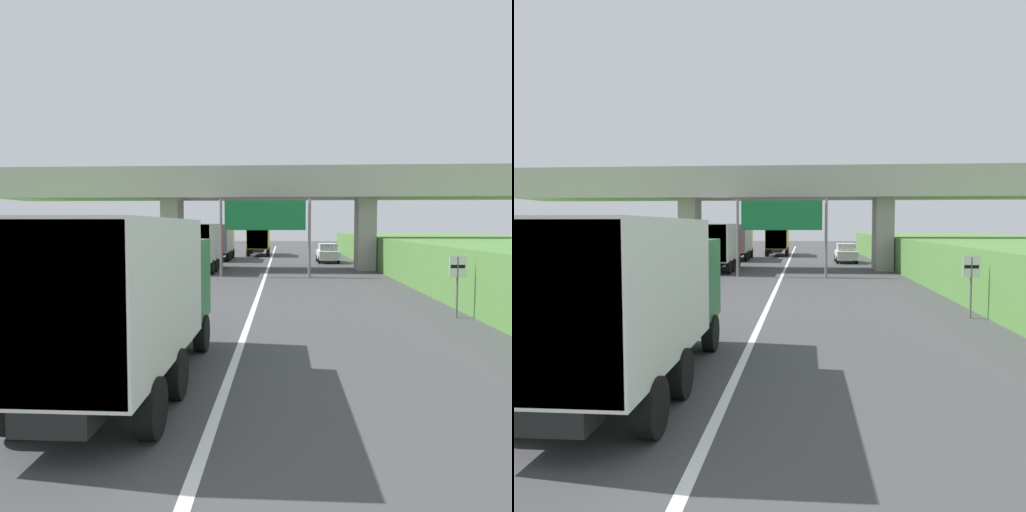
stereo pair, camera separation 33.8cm
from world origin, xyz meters
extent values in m
cube|color=white|center=(0.00, 27.20, 0.00)|extent=(0.20, 94.41, 0.01)
cube|color=#ADA89E|center=(0.00, 34.01, 5.87)|extent=(40.00, 4.80, 1.10)
cube|color=#ADA89E|center=(0.00, 31.79, 6.97)|extent=(40.00, 0.36, 1.10)
cube|color=#ADA89E|center=(0.00, 36.23, 6.97)|extent=(40.00, 0.36, 1.10)
cube|color=#9F9A91|center=(-7.28, 34.01, 2.66)|extent=(1.30, 2.20, 5.32)
cube|color=#9F9A91|center=(7.28, 34.01, 2.66)|extent=(1.30, 2.20, 5.32)
cylinder|color=slate|center=(-2.85, 28.71, 2.51)|extent=(0.18, 0.18, 5.02)
cylinder|color=slate|center=(2.85, 28.71, 2.51)|extent=(0.18, 0.18, 5.02)
cube|color=#167238|center=(0.00, 28.71, 3.97)|extent=(5.20, 0.12, 1.90)
cube|color=white|center=(0.00, 28.70, 3.97)|extent=(4.89, 0.01, 1.67)
cylinder|color=slate|center=(7.40, 15.66, 1.10)|extent=(0.08, 0.08, 2.20)
cube|color=white|center=(7.40, 15.64, 1.85)|extent=(0.60, 0.03, 0.76)
cube|color=black|center=(7.40, 15.63, 1.85)|extent=(0.50, 0.01, 0.12)
cube|color=black|center=(-1.94, 8.06, 0.66)|extent=(1.10, 7.30, 0.36)
cube|color=#236B38|center=(-1.94, 10.66, 1.89)|extent=(2.10, 2.10, 2.10)
cube|color=#2D3842|center=(-1.94, 11.68, 2.19)|extent=(1.89, 0.06, 0.90)
cube|color=silver|center=(-1.94, 7.01, 2.14)|extent=(2.30, 5.20, 2.60)
cube|color=#A8A8A4|center=(-1.94, 4.43, 2.14)|extent=(2.21, 0.04, 2.50)
cylinder|color=black|center=(-2.91, 10.66, 0.48)|extent=(0.30, 0.96, 0.96)
cylinder|color=black|center=(-0.97, 10.66, 0.48)|extent=(0.30, 0.96, 0.96)
cylinder|color=black|center=(-3.01, 5.58, 0.48)|extent=(0.30, 0.96, 0.96)
cylinder|color=black|center=(-0.87, 5.58, 0.48)|extent=(0.30, 0.96, 0.96)
cylinder|color=black|center=(-3.01, 7.27, 0.48)|extent=(0.30, 0.96, 0.96)
cylinder|color=black|center=(-0.87, 7.27, 0.48)|extent=(0.30, 0.96, 0.96)
cube|color=black|center=(-1.52, 51.05, 0.66)|extent=(1.10, 7.30, 0.36)
cube|color=gold|center=(-1.52, 53.65, 1.89)|extent=(2.10, 2.10, 2.10)
cube|color=#2D3842|center=(-1.52, 54.67, 2.19)|extent=(1.89, 0.06, 0.90)
cube|color=gold|center=(-1.52, 50.00, 2.14)|extent=(2.30, 5.20, 2.60)
cube|color=#A88D16|center=(-1.52, 47.42, 2.14)|extent=(2.21, 0.04, 2.50)
cylinder|color=black|center=(-2.49, 53.65, 0.48)|extent=(0.30, 0.96, 0.96)
cylinder|color=black|center=(-0.55, 53.65, 0.48)|extent=(0.30, 0.96, 0.96)
cylinder|color=black|center=(-2.59, 48.57, 0.48)|extent=(0.30, 0.96, 0.96)
cylinder|color=black|center=(-0.45, 48.57, 0.48)|extent=(0.30, 0.96, 0.96)
cylinder|color=black|center=(-2.59, 50.26, 0.48)|extent=(0.30, 0.96, 0.96)
cylinder|color=black|center=(-0.45, 50.26, 0.48)|extent=(0.30, 0.96, 0.96)
cube|color=black|center=(-4.75, 32.69, 0.66)|extent=(1.10, 7.30, 0.36)
cube|color=red|center=(-4.75, 35.29, 1.89)|extent=(2.10, 2.10, 2.10)
cube|color=#2D3842|center=(-4.75, 36.31, 2.19)|extent=(1.89, 0.06, 0.90)
cube|color=silver|center=(-4.75, 31.64, 2.14)|extent=(2.30, 5.20, 2.60)
cube|color=#A8A8A4|center=(-4.75, 29.06, 2.14)|extent=(2.21, 0.04, 2.50)
cylinder|color=black|center=(-5.72, 35.29, 0.48)|extent=(0.30, 0.96, 0.96)
cylinder|color=black|center=(-3.78, 35.29, 0.48)|extent=(0.30, 0.96, 0.96)
cylinder|color=black|center=(-5.82, 30.21, 0.48)|extent=(0.30, 0.96, 0.96)
cylinder|color=black|center=(-3.68, 30.21, 0.48)|extent=(0.30, 0.96, 0.96)
cylinder|color=black|center=(-5.82, 31.90, 0.48)|extent=(0.30, 0.96, 0.96)
cylinder|color=black|center=(-3.68, 31.90, 0.48)|extent=(0.30, 0.96, 0.96)
cube|color=black|center=(-4.98, 43.95, 0.66)|extent=(1.10, 7.30, 0.36)
cube|color=#B2B5B7|center=(-4.98, 46.55, 1.89)|extent=(2.10, 2.10, 2.10)
cube|color=#2D3842|center=(-4.98, 47.57, 2.19)|extent=(1.89, 0.06, 0.90)
cube|color=#B2B5B7|center=(-4.98, 42.90, 2.14)|extent=(2.30, 5.20, 2.60)
cube|color=gray|center=(-4.98, 40.32, 2.14)|extent=(2.21, 0.04, 2.50)
cylinder|color=black|center=(-5.95, 46.55, 0.48)|extent=(0.30, 0.96, 0.96)
cylinder|color=black|center=(-4.01, 46.55, 0.48)|extent=(0.30, 0.96, 0.96)
cylinder|color=black|center=(-6.05, 41.47, 0.48)|extent=(0.30, 0.96, 0.96)
cylinder|color=black|center=(-3.91, 41.47, 0.48)|extent=(0.30, 0.96, 0.96)
cylinder|color=black|center=(-6.05, 43.16, 0.48)|extent=(0.30, 0.96, 0.96)
cylinder|color=black|center=(-3.91, 43.16, 0.48)|extent=(0.30, 0.96, 0.96)
cube|color=silver|center=(5.17, 40.94, 0.70)|extent=(1.76, 4.10, 0.76)
cube|color=silver|center=(5.17, 40.79, 1.40)|extent=(1.56, 1.90, 0.64)
cube|color=#2D3842|center=(5.17, 39.87, 1.40)|extent=(1.44, 0.06, 0.54)
cylinder|color=black|center=(4.35, 42.21, 0.32)|extent=(0.22, 0.64, 0.64)
cylinder|color=black|center=(5.99, 42.21, 0.32)|extent=(0.22, 0.64, 0.64)
cylinder|color=black|center=(4.35, 39.67, 0.32)|extent=(0.22, 0.64, 0.64)
cylinder|color=black|center=(5.99, 39.67, 0.32)|extent=(0.22, 0.64, 0.64)
cylinder|color=orange|center=(-6.54, 13.71, 0.45)|extent=(0.56, 0.56, 0.90)
cylinder|color=white|center=(-6.54, 13.71, 0.52)|extent=(0.57, 0.57, 0.12)
cylinder|color=orange|center=(-6.64, 18.57, 0.45)|extent=(0.56, 0.56, 0.90)
cylinder|color=white|center=(-6.64, 18.57, 0.52)|extent=(0.57, 0.57, 0.12)
cylinder|color=orange|center=(-6.50, 23.42, 0.45)|extent=(0.56, 0.56, 0.90)
cylinder|color=white|center=(-6.50, 23.42, 0.52)|extent=(0.57, 0.57, 0.12)
camera|label=1|loc=(1.16, -1.42, 3.30)|focal=32.92mm
camera|label=2|loc=(1.50, -1.40, 3.30)|focal=32.92mm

